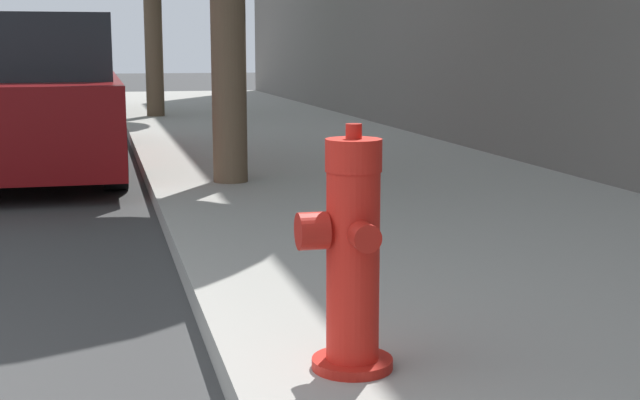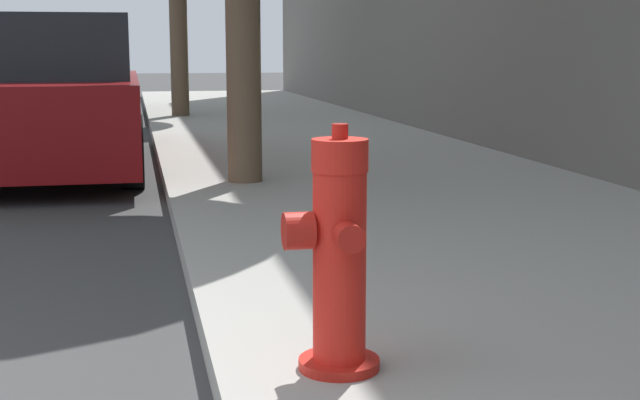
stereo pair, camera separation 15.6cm
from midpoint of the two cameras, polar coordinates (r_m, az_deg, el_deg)
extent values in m
cylinder|color=red|center=(3.12, 0.63, -10.39)|extent=(0.28, 0.28, 0.04)
cylinder|color=red|center=(3.02, 0.64, -4.28)|extent=(0.18, 0.18, 0.65)
cylinder|color=red|center=(2.95, 0.65, 2.89)|extent=(0.19, 0.19, 0.11)
cylinder|color=red|center=(2.94, 0.66, 4.42)|extent=(0.05, 0.05, 0.05)
cylinder|color=red|center=(2.86, 1.31, -2.38)|extent=(0.09, 0.08, 0.09)
cylinder|color=red|center=(3.11, 0.03, -1.39)|extent=(0.09, 0.08, 0.09)
cylinder|color=red|center=(2.96, -1.99, -2.00)|extent=(0.10, 0.13, 0.13)
cube|color=maroon|center=(9.25, -18.71, 5.13)|extent=(1.77, 4.48, 0.75)
cube|color=black|center=(9.05, -19.03, 9.23)|extent=(1.63, 2.46, 0.58)
cylinder|color=black|center=(10.63, -13.73, 4.66)|extent=(0.20, 0.65, 0.65)
cylinder|color=black|center=(7.86, -13.55, 2.96)|extent=(0.20, 0.65, 0.65)
cube|color=#4C5156|center=(15.84, -17.16, 6.56)|extent=(1.69, 4.14, 0.56)
cube|color=black|center=(15.66, -17.30, 8.56)|extent=(1.56, 2.28, 0.56)
cylinder|color=black|center=(17.18, -19.49, 6.19)|extent=(0.20, 0.62, 0.62)
cylinder|color=black|center=(17.11, -14.34, 6.43)|extent=(0.20, 0.62, 0.62)
cylinder|color=black|center=(14.54, -14.36, 5.89)|extent=(0.20, 0.62, 0.62)
cylinder|color=brown|center=(7.29, -6.53, 11.00)|extent=(0.28, 0.28, 2.51)
cylinder|color=brown|center=(14.55, -10.92, 10.45)|extent=(0.28, 0.28, 2.62)
camera|label=1|loc=(0.08, -91.06, -0.18)|focal=50.00mm
camera|label=2|loc=(0.08, 88.94, 0.18)|focal=50.00mm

